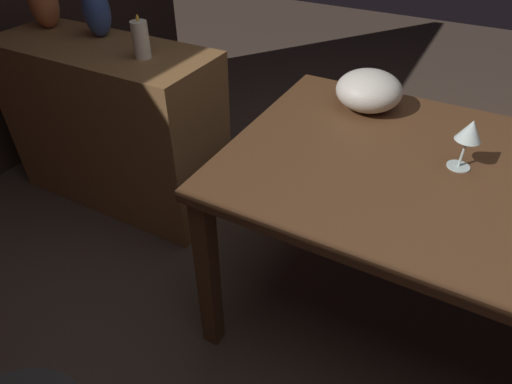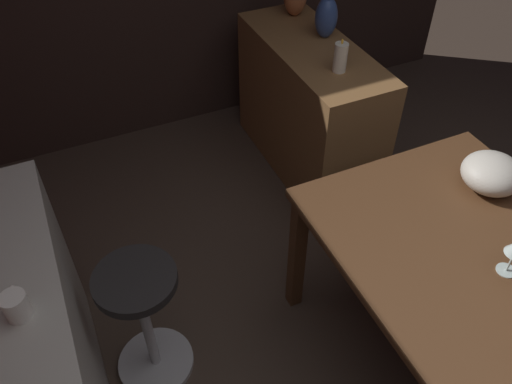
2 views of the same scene
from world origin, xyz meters
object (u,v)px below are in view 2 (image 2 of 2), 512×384
(dining_table, at_px, (489,288))
(fruit_bowl, at_px, (492,173))
(sideboard_cabinet, at_px, (309,109))
(pillar_candle_tall, at_px, (340,57))
(cup_white, at_px, (16,305))
(bar_stool, at_px, (146,322))
(vase_ceramic_blue, at_px, (326,17))

(dining_table, relative_size, fruit_bowl, 5.70)
(sideboard_cabinet, height_order, fruit_bowl, fruit_bowl)
(sideboard_cabinet, distance_m, pillar_candle_tall, 0.56)
(dining_table, xyz_separation_m, pillar_candle_tall, (1.29, -0.13, 0.24))
(sideboard_cabinet, height_order, pillar_candle_tall, pillar_candle_tall)
(cup_white, bearing_deg, bar_stool, -58.75)
(pillar_candle_tall, bearing_deg, fruit_bowl, -170.40)
(bar_stool, relative_size, vase_ceramic_blue, 2.56)
(sideboard_cabinet, distance_m, vase_ceramic_blue, 0.54)
(dining_table, xyz_separation_m, bar_stool, (0.59, 1.14, -0.32))
(dining_table, height_order, fruit_bowl, fruit_bowl)
(sideboard_cabinet, height_order, vase_ceramic_blue, vase_ceramic_blue)
(dining_table, bearing_deg, cup_white, 75.75)
(fruit_bowl, bearing_deg, vase_ceramic_blue, 1.81)
(cup_white, distance_m, vase_ceramic_blue, 2.14)
(sideboard_cabinet, bearing_deg, fruit_bowl, -173.13)
(cup_white, height_order, vase_ceramic_blue, vase_ceramic_blue)
(dining_table, xyz_separation_m, cup_white, (0.38, 1.49, 0.28))
(fruit_bowl, height_order, pillar_candle_tall, pillar_candle_tall)
(pillar_candle_tall, bearing_deg, sideboard_cabinet, -2.28)
(cup_white, bearing_deg, fruit_bowl, -90.51)
(dining_table, distance_m, fruit_bowl, 0.48)
(pillar_candle_tall, bearing_deg, cup_white, 119.37)
(dining_table, distance_m, vase_ceramic_blue, 1.68)
(bar_stool, distance_m, cup_white, 0.72)
(cup_white, relative_size, pillar_candle_tall, 0.62)
(sideboard_cabinet, relative_size, vase_ceramic_blue, 4.39)
(bar_stool, distance_m, pillar_candle_tall, 1.56)
(cup_white, xyz_separation_m, vase_ceramic_blue, (1.26, -1.73, -0.01))
(dining_table, bearing_deg, fruit_bowl, -38.23)
(sideboard_cabinet, distance_m, bar_stool, 1.62)
(bar_stool, xyz_separation_m, cup_white, (-0.21, 0.34, 0.60))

